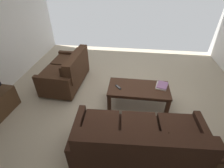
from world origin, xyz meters
name	(u,v)px	position (x,y,z in m)	size (l,w,h in m)	color
ground_plane	(122,102)	(0.00, 0.00, 0.00)	(5.65, 5.86, 0.01)	#B7A88E
sofa_main	(139,142)	(-0.33, 1.24, 0.37)	(1.94, 0.94, 0.85)	black
loveseat_near	(67,72)	(1.37, -0.52, 0.36)	(0.88, 1.38, 0.83)	black
coffee_table	(138,90)	(-0.33, 0.02, 0.37)	(1.22, 0.61, 0.44)	#3D2316
book_stack	(162,85)	(-0.79, -0.09, 0.46)	(0.28, 0.32, 0.04)	silver
tv_remote	(118,87)	(0.09, 0.07, 0.45)	(0.14, 0.15, 0.02)	black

